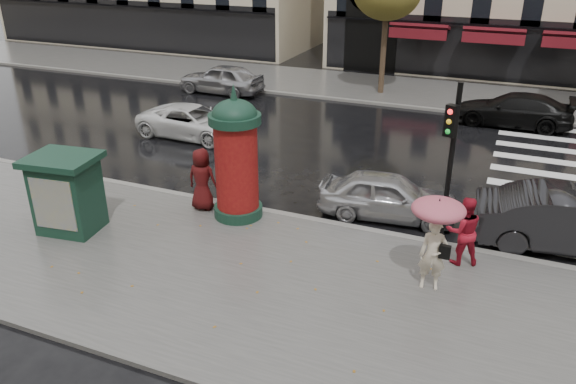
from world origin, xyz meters
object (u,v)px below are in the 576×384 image
at_px(woman_umbrella, 436,230).
at_px(car_white, 193,122).
at_px(woman_red, 464,231).
at_px(car_silver, 388,196).
at_px(traffic_light, 450,153).
at_px(man_burgundy, 202,179).
at_px(newsstand, 67,193).
at_px(car_darkgrey, 573,222).
at_px(car_far_silver, 221,79).
at_px(car_black, 513,110).
at_px(morris_column, 236,155).

relative_size(woman_umbrella, car_white, 0.49).
bearing_deg(woman_red, car_silver, -63.19).
relative_size(traffic_light, car_white, 0.94).
xyz_separation_m(man_burgundy, newsstand, (-2.72, -2.56, 0.17)).
relative_size(car_darkgrey, car_far_silver, 1.08).
relative_size(woman_red, car_black, 0.36).
height_order(newsstand, car_silver, newsstand).
height_order(man_burgundy, car_darkgrey, man_burgundy).
bearing_deg(woman_umbrella, morris_column, 164.71).
bearing_deg(car_silver, morris_column, 107.24).
bearing_deg(car_black, car_far_silver, -88.98).
xyz_separation_m(car_black, car_far_silver, (-14.46, 0.00, 0.06)).
bearing_deg(car_white, car_silver, -112.64).
distance_m(newsstand, car_silver, 9.04).
bearing_deg(woman_red, traffic_light, -63.30).
xyz_separation_m(traffic_light, car_white, (-10.87, 5.59, -2.14)).
bearing_deg(car_darkgrey, newsstand, 101.14).
bearing_deg(woman_red, car_darkgrey, -164.59).
xyz_separation_m(morris_column, traffic_light, (5.75, 0.32, 0.78)).
height_order(traffic_light, car_white, traffic_light).
bearing_deg(car_black, woman_red, -1.75).
bearing_deg(newsstand, man_burgundy, 43.35).
bearing_deg(car_silver, woman_umbrella, -158.60).
bearing_deg(woman_red, woman_umbrella, 47.51).
bearing_deg(woman_umbrella, traffic_light, 92.94).
bearing_deg(car_black, morris_column, -27.93).
bearing_deg(car_white, woman_umbrella, -122.82).
height_order(car_darkgrey, car_far_silver, car_darkgrey).
distance_m(car_silver, car_white, 10.02).
distance_m(car_white, car_black, 13.82).
distance_m(morris_column, car_white, 7.93).
bearing_deg(traffic_light, car_darkgrey, 25.10).
xyz_separation_m(car_darkgrey, car_far_silver, (-16.40, 10.80, -0.04)).
height_order(morris_column, newsstand, morris_column).
bearing_deg(car_far_silver, woman_red, 48.87).
xyz_separation_m(woman_red, car_silver, (-2.34, 2.00, -0.32)).
xyz_separation_m(woman_red, car_darkgrey, (2.56, 2.00, -0.20)).
distance_m(traffic_light, car_far_silver, 18.17).
bearing_deg(car_black, traffic_light, -4.67).
bearing_deg(morris_column, car_black, 61.05).
bearing_deg(morris_column, car_far_silver, 120.73).
distance_m(car_darkgrey, car_white, 14.62).
distance_m(man_burgundy, newsstand, 3.74).
distance_m(woman_umbrella, car_far_silver, 19.50).
height_order(woman_red, newsstand, newsstand).
distance_m(woman_umbrella, car_silver, 3.98).
bearing_deg(car_silver, man_burgundy, 102.24).
xyz_separation_m(woman_red, traffic_light, (-0.60, 0.52, 1.77)).
relative_size(traffic_light, car_black, 0.89).
distance_m(morris_column, car_silver, 4.59).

